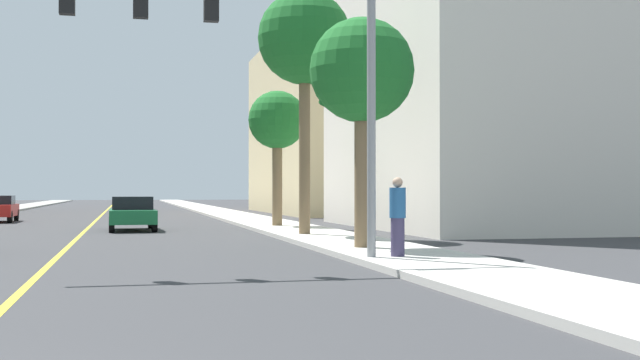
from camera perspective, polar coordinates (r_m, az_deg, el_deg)
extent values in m
plane|color=#38383A|center=(47.29, -15.69, -2.75)|extent=(192.00, 192.00, 0.00)
cube|color=beige|center=(47.70, -5.72, -2.67)|extent=(3.04, 168.00, 0.15)
cube|color=yellow|center=(47.29, -15.69, -2.74)|extent=(0.16, 144.00, 0.01)
cube|color=silver|center=(37.16, 12.16, 6.30)|extent=(11.65, 16.30, 12.45)
cube|color=beige|center=(60.27, 2.81, 3.77)|extent=(13.53, 21.90, 12.85)
cylinder|color=gray|center=(18.34, 3.70, 4.88)|extent=(0.20, 0.20, 6.64)
cube|color=black|center=(17.99, -7.80, 12.48)|extent=(0.32, 0.24, 0.84)
cylinder|color=brown|center=(21.40, 3.03, 1.55)|extent=(0.42, 0.42, 4.77)
sphere|color=#1E6B28|center=(21.63, 3.02, 7.87)|extent=(2.83, 2.83, 2.83)
cone|color=#1E6B28|center=(21.85, 5.18, 7.26)|extent=(0.45, 1.37, 1.35)
cone|color=#1E6B28|center=(22.37, 2.11, 7.07)|extent=(1.38, 0.60, 1.49)
cone|color=#1E6B28|center=(21.28, 0.91, 7.47)|extent=(0.56, 1.30, 1.65)
cone|color=#1E6B28|center=(20.78, 3.50, 7.67)|extent=(1.50, 0.55, 1.36)
cylinder|color=brown|center=(27.99, -1.11, 3.20)|extent=(0.40, 0.40, 6.90)
sphere|color=#1E6B28|center=(28.43, -1.11, 10.16)|extent=(3.30, 3.30, 3.30)
cone|color=#1E6B28|center=(28.51, 0.90, 9.72)|extent=(0.56, 1.31, 1.50)
cone|color=#1E6B28|center=(29.31, -0.44, 9.43)|extent=(1.46, 1.13, 1.72)
cone|color=#1E6B28|center=(29.18, -2.30, 9.47)|extent=(1.48, 0.94, 1.88)
cone|color=#1E6B28|center=(28.11, -3.06, 9.87)|extent=(0.55, 1.61, 1.16)
cone|color=#1E6B28|center=(27.44, -1.54, 10.13)|extent=(1.25, 0.82, 1.63)
cone|color=#1E6B28|center=(27.76, 0.44, 10.00)|extent=(1.41, 1.21, 1.40)
cylinder|color=brown|center=(34.62, -3.08, 0.54)|extent=(0.44, 0.44, 4.60)
sphere|color=#1E6B28|center=(34.74, -3.08, 4.33)|extent=(2.53, 2.53, 2.53)
cone|color=#1E6B28|center=(34.89, -1.86, 3.98)|extent=(0.47, 1.48, 1.17)
cone|color=#1E6B28|center=(35.48, -3.10, 3.90)|extent=(1.41, 0.63, 1.42)
cone|color=#1E6B28|center=(34.53, -4.30, 4.03)|extent=(0.53, 1.27, 1.09)
cone|color=#1E6B28|center=(33.98, -2.91, 4.11)|extent=(1.37, 0.51, 1.19)
cylinder|color=black|center=(43.61, -21.33, -2.48)|extent=(0.24, 0.65, 0.64)
cylinder|color=black|center=(46.68, -20.93, -2.36)|extent=(0.24, 0.65, 0.64)
cube|color=#196638|center=(34.07, -13.30, -2.54)|extent=(1.94, 4.37, 0.56)
cube|color=black|center=(34.14, -13.30, -1.61)|extent=(1.67, 2.17, 0.54)
cylinder|color=black|center=(35.69, -14.70, -2.90)|extent=(0.23, 0.64, 0.64)
cylinder|color=black|center=(35.73, -12.04, -2.90)|extent=(0.23, 0.64, 0.64)
cylinder|color=black|center=(32.46, -14.70, -3.11)|extent=(0.23, 0.64, 0.64)
cylinder|color=black|center=(32.50, -11.78, -3.12)|extent=(0.23, 0.64, 0.64)
cylinder|color=#3F3859|center=(18.49, 5.58, -4.09)|extent=(0.32, 0.32, 0.89)
cylinder|color=#26598C|center=(18.46, 5.58, -1.63)|extent=(0.38, 0.38, 0.70)
sphere|color=tan|center=(18.46, 5.58, -0.17)|extent=(0.24, 0.24, 0.24)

